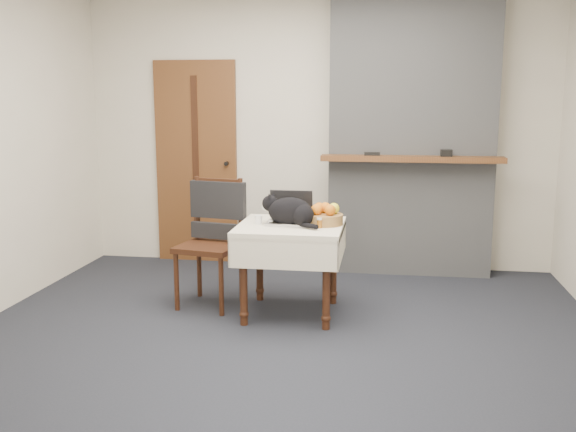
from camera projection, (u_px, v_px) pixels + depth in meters
name	position (u px, v px, depth m)	size (l,w,h in m)	color
ground	(284.00, 335.00, 4.49)	(4.50, 4.50, 0.00)	black
room_shell	(294.00, 80.00, 4.62)	(4.52, 4.01, 2.61)	beige
door	(196.00, 163.00, 6.40)	(0.82, 0.10, 2.00)	brown
chimney	(411.00, 135.00, 5.91)	(1.62, 0.48, 2.60)	gray
side_table	(291.00, 239.00, 4.83)	(0.78, 0.78, 0.70)	#33160D
laptop	(290.00, 215.00, 4.85)	(0.33, 0.28, 0.24)	#B7B7BC
cat	(291.00, 212.00, 4.75)	(0.46, 0.31, 0.24)	black
cream_jar	(258.00, 220.00, 4.81)	(0.06, 0.06, 0.07)	white
pill_bottle	(319.00, 223.00, 4.66)	(0.04, 0.04, 0.08)	#9E5813
fruit_basket	(325.00, 216.00, 4.80)	(0.28, 0.28, 0.16)	olive
desk_clutter	(320.00, 223.00, 4.83)	(0.13, 0.02, 0.01)	black
chair	(214.00, 224.00, 5.11)	(0.53, 0.52, 1.01)	#33160D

